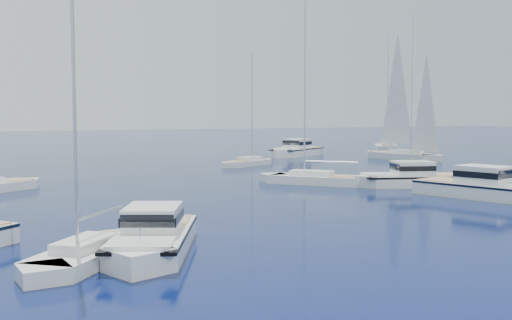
% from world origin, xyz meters
% --- Properties ---
extents(ground, '(400.00, 400.00, 0.00)m').
position_xyz_m(ground, '(0.00, 0.00, 0.00)').
color(ground, navy).
rests_on(ground, ground).
extents(motor_cruiser_near, '(6.74, 9.99, 2.53)m').
position_xyz_m(motor_cruiser_near, '(-13.97, 5.59, 0.00)').
color(motor_cruiser_near, white).
rests_on(motor_cruiser_near, ground).
extents(motor_cruiser_right, '(6.35, 11.42, 2.87)m').
position_xyz_m(motor_cruiser_right, '(11.63, 12.13, 0.00)').
color(motor_cruiser_right, white).
rests_on(motor_cruiser_right, ground).
extents(motor_cruiser_centre, '(10.42, 6.03, 2.62)m').
position_xyz_m(motor_cruiser_centre, '(11.35, 19.93, 0.00)').
color(motor_cruiser_centre, silver).
rests_on(motor_cruiser_centre, ground).
extents(motor_cruiser_distant, '(11.67, 9.28, 3.05)m').
position_xyz_m(motor_cruiser_distant, '(20.54, 55.22, 0.00)').
color(motor_cruiser_distant, white).
rests_on(motor_cruiser_distant, ground).
extents(sailboat_fore, '(7.56, 8.46, 13.27)m').
position_xyz_m(sailboat_fore, '(-16.65, 5.24, 0.00)').
color(sailboat_fore, silver).
rests_on(sailboat_fore, ground).
extents(sailboat_mid_r, '(9.21, 10.06, 15.95)m').
position_xyz_m(sailboat_mid_r, '(5.47, 24.66, 0.00)').
color(sailboat_mid_r, white).
rests_on(sailboat_mid_r, ground).
extents(sailboat_centre, '(9.03, 6.39, 13.26)m').
position_xyz_m(sailboat_centre, '(7.75, 43.57, 0.00)').
color(sailboat_centre, silver).
rests_on(sailboat_centre, ground).
extents(sailboat_sails_r, '(5.75, 13.11, 18.68)m').
position_xyz_m(sailboat_sails_r, '(29.64, 43.69, 0.00)').
color(sailboat_sails_r, silver).
rests_on(sailboat_sails_r, ground).
extents(sailboat_sails_far, '(9.50, 12.42, 18.54)m').
position_xyz_m(sailboat_sails_far, '(40.37, 61.27, 0.00)').
color(sailboat_sails_far, silver).
rests_on(sailboat_sails_far, ground).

